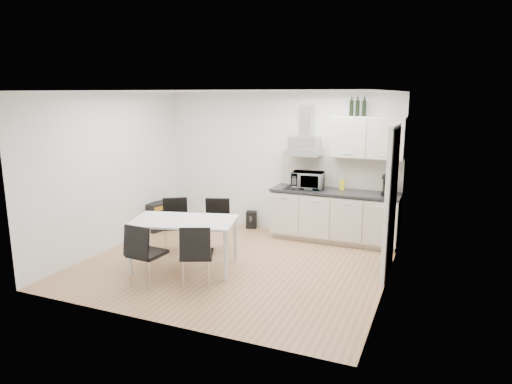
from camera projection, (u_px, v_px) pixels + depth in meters
ground at (234, 264)px, 7.02m from camera, size 4.50×4.50×0.00m
wall_back at (279, 163)px, 8.55m from camera, size 4.50×0.10×2.60m
wall_front at (154, 213)px, 4.94m from camera, size 4.50×0.10×2.60m
wall_left at (111, 171)px, 7.59m from camera, size 0.10×4.00×2.60m
wall_right at (390, 194)px, 5.90m from camera, size 0.10×4.00×2.60m
ceiling at (232, 91)px, 6.47m from camera, size 4.50×4.50×0.00m
doorway at (391, 203)px, 6.46m from camera, size 0.08×1.04×2.10m
kitchenette at (338, 195)px, 7.96m from camera, size 2.22×0.64×2.52m
dining_table at (184, 225)px, 6.72m from camera, size 1.67×1.21×0.75m
chair_far_left at (176, 226)px, 7.49m from camera, size 0.64×0.66×0.88m
chair_far_right at (216, 227)px, 7.44m from camera, size 0.58×0.62×0.88m
chair_near_left at (147, 254)px, 6.17m from camera, size 0.48×0.53×0.88m
chair_near_right at (197, 255)px, 6.13m from camera, size 0.60×0.63×0.88m
guitar_amp at (162, 215)px, 8.80m from camera, size 0.42×0.69×0.54m
floor_speaker at (251, 220)px, 8.89m from camera, size 0.24×0.23×0.33m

